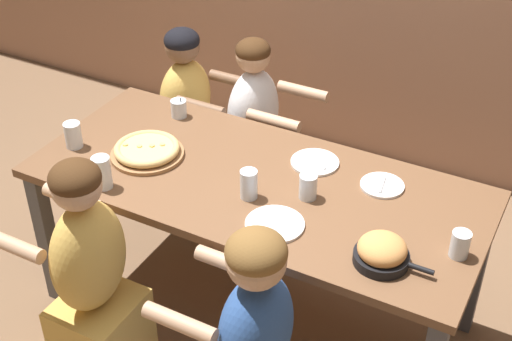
{
  "coord_description": "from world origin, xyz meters",
  "views": [
    {
      "loc": [
        1.18,
        -2.21,
        2.57
      ],
      "look_at": [
        0.0,
        0.0,
        0.84
      ],
      "focal_mm": 50.0,
      "sensor_mm": 36.0,
      "label": 1
    }
  ],
  "objects_px": {
    "drinking_glass_d": "(249,184)",
    "diner_far_midleft": "(254,143)",
    "skillet_bowl": "(382,252)",
    "empty_plate_c": "(382,185)",
    "drinking_glass_c": "(73,136)",
    "drinking_glass_a": "(102,174)",
    "empty_plate_b": "(315,162)",
    "cocktail_glass_blue": "(179,109)",
    "empty_plate_a": "(275,224)",
    "pizza_board_main": "(147,151)",
    "diner_far_left": "(188,126)",
    "drinking_glass_b": "(460,246)",
    "drinking_glass_e": "(308,186)",
    "diner_near_midleft": "(93,288)"
  },
  "relations": [
    {
      "from": "empty_plate_c",
      "to": "drinking_glass_b",
      "type": "height_order",
      "value": "drinking_glass_b"
    },
    {
      "from": "diner_far_left",
      "to": "pizza_board_main",
      "type": "bearing_deg",
      "value": 20.17
    },
    {
      "from": "drinking_glass_d",
      "to": "drinking_glass_e",
      "type": "distance_m",
      "value": 0.25
    },
    {
      "from": "drinking_glass_c",
      "to": "drinking_glass_d",
      "type": "xyz_separation_m",
      "value": [
        0.9,
        0.04,
        0.01
      ]
    },
    {
      "from": "drinking_glass_b",
      "to": "diner_far_left",
      "type": "relative_size",
      "value": 0.1
    },
    {
      "from": "skillet_bowl",
      "to": "diner_far_midleft",
      "type": "height_order",
      "value": "diner_far_midleft"
    },
    {
      "from": "empty_plate_c",
      "to": "pizza_board_main",
      "type": "bearing_deg",
      "value": -164.88
    },
    {
      "from": "drinking_glass_d",
      "to": "diner_far_midleft",
      "type": "height_order",
      "value": "diner_far_midleft"
    },
    {
      "from": "skillet_bowl",
      "to": "drinking_glass_c",
      "type": "relative_size",
      "value": 2.49
    },
    {
      "from": "drinking_glass_e",
      "to": "diner_far_left",
      "type": "bearing_deg",
      "value": 147.37
    },
    {
      "from": "empty_plate_b",
      "to": "pizza_board_main",
      "type": "bearing_deg",
      "value": -156.57
    },
    {
      "from": "empty_plate_b",
      "to": "cocktail_glass_blue",
      "type": "height_order",
      "value": "cocktail_glass_blue"
    },
    {
      "from": "empty_plate_c",
      "to": "drinking_glass_c",
      "type": "bearing_deg",
      "value": -164.88
    },
    {
      "from": "skillet_bowl",
      "to": "diner_far_left",
      "type": "distance_m",
      "value": 1.74
    },
    {
      "from": "empty_plate_a",
      "to": "diner_far_midleft",
      "type": "bearing_deg",
      "value": 122.76
    },
    {
      "from": "drinking_glass_d",
      "to": "empty_plate_a",
      "type": "bearing_deg",
      "value": -33.08
    },
    {
      "from": "skillet_bowl",
      "to": "drinking_glass_c",
      "type": "height_order",
      "value": "drinking_glass_c"
    },
    {
      "from": "drinking_glass_a",
      "to": "drinking_glass_e",
      "type": "height_order",
      "value": "drinking_glass_a"
    },
    {
      "from": "empty_plate_b",
      "to": "drinking_glass_d",
      "type": "bearing_deg",
      "value": -111.48
    },
    {
      "from": "empty_plate_b",
      "to": "empty_plate_c",
      "type": "relative_size",
      "value": 1.15
    },
    {
      "from": "empty_plate_c",
      "to": "diner_near_midleft",
      "type": "bearing_deg",
      "value": -135.99
    },
    {
      "from": "empty_plate_c",
      "to": "diner_near_midleft",
      "type": "xyz_separation_m",
      "value": [
        -0.9,
        -0.87,
        -0.27
      ]
    },
    {
      "from": "empty_plate_b",
      "to": "empty_plate_c",
      "type": "height_order",
      "value": "same"
    },
    {
      "from": "empty_plate_a",
      "to": "cocktail_glass_blue",
      "type": "bearing_deg",
      "value": 146.07
    },
    {
      "from": "drinking_glass_a",
      "to": "drinking_glass_c",
      "type": "height_order",
      "value": "drinking_glass_a"
    },
    {
      "from": "skillet_bowl",
      "to": "drinking_glass_d",
      "type": "distance_m",
      "value": 0.64
    },
    {
      "from": "empty_plate_a",
      "to": "drinking_glass_d",
      "type": "relative_size",
      "value": 1.84
    },
    {
      "from": "drinking_glass_e",
      "to": "drinking_glass_a",
      "type": "bearing_deg",
      "value": -156.86
    },
    {
      "from": "cocktail_glass_blue",
      "to": "diner_far_left",
      "type": "xyz_separation_m",
      "value": [
        -0.2,
        0.35,
        -0.34
      ]
    },
    {
      "from": "empty_plate_c",
      "to": "drinking_glass_e",
      "type": "bearing_deg",
      "value": -138.69
    },
    {
      "from": "empty_plate_c",
      "to": "drinking_glass_d",
      "type": "bearing_deg",
      "value": -144.56
    },
    {
      "from": "drinking_glass_e",
      "to": "diner_far_midleft",
      "type": "height_order",
      "value": "diner_far_midleft"
    },
    {
      "from": "diner_near_midleft",
      "to": "diner_far_left",
      "type": "relative_size",
      "value": 1.06
    },
    {
      "from": "diner_far_midleft",
      "to": "diner_far_left",
      "type": "xyz_separation_m",
      "value": [
        -0.43,
        0.0,
        -0.01
      ]
    },
    {
      "from": "drinking_glass_d",
      "to": "diner_far_midleft",
      "type": "relative_size",
      "value": 0.12
    },
    {
      "from": "empty_plate_a",
      "to": "empty_plate_c",
      "type": "bearing_deg",
      "value": 57.69
    },
    {
      "from": "skillet_bowl",
      "to": "drinking_glass_e",
      "type": "relative_size",
      "value": 2.76
    },
    {
      "from": "cocktail_glass_blue",
      "to": "drinking_glass_a",
      "type": "bearing_deg",
      "value": -86.08
    },
    {
      "from": "drinking_glass_b",
      "to": "diner_far_left",
      "type": "height_order",
      "value": "diner_far_left"
    },
    {
      "from": "pizza_board_main",
      "to": "empty_plate_b",
      "type": "height_order",
      "value": "pizza_board_main"
    },
    {
      "from": "empty_plate_b",
      "to": "diner_far_midleft",
      "type": "distance_m",
      "value": 0.74
    },
    {
      "from": "pizza_board_main",
      "to": "drinking_glass_d",
      "type": "relative_size",
      "value": 2.57
    },
    {
      "from": "pizza_board_main",
      "to": "diner_near_midleft",
      "type": "relative_size",
      "value": 0.29
    },
    {
      "from": "pizza_board_main",
      "to": "diner_far_left",
      "type": "bearing_deg",
      "value": 110.17
    },
    {
      "from": "empty_plate_a",
      "to": "diner_far_left",
      "type": "height_order",
      "value": "diner_far_left"
    },
    {
      "from": "empty_plate_b",
      "to": "drinking_glass_d",
      "type": "distance_m",
      "value": 0.39
    },
    {
      "from": "skillet_bowl",
      "to": "drinking_glass_d",
      "type": "xyz_separation_m",
      "value": [
        -0.63,
        0.12,
        0.02
      ]
    },
    {
      "from": "skillet_bowl",
      "to": "empty_plate_c",
      "type": "bearing_deg",
      "value": 109.3
    },
    {
      "from": "drinking_glass_a",
      "to": "drinking_glass_c",
      "type": "relative_size",
      "value": 1.2
    },
    {
      "from": "empty_plate_a",
      "to": "drinking_glass_e",
      "type": "relative_size",
      "value": 2.16
    }
  ]
}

